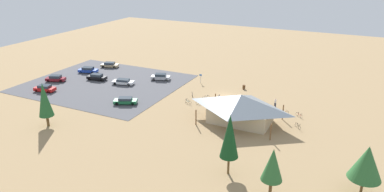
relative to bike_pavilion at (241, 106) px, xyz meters
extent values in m
plane|color=#9E7F56|center=(6.76, -10.13, -2.89)|extent=(160.00, 160.00, 0.00)
cube|color=#4C4C51|center=(34.02, -6.16, -2.86)|extent=(33.17, 28.75, 0.05)
cube|color=#C6B28E|center=(0.00, 0.00, -1.53)|extent=(10.20, 6.07, 2.71)
pyramid|color=slate|center=(0.00, 0.00, 0.96)|extent=(13.13, 9.00, 2.27)
cylinder|color=brown|center=(-6.34, -4.28, -1.53)|extent=(0.20, 0.20, 2.71)
cylinder|color=brown|center=(6.34, -4.28, -1.53)|extent=(0.20, 0.20, 2.71)
cylinder|color=brown|center=(-6.34, 4.28, -1.53)|extent=(0.20, 0.20, 2.71)
cylinder|color=brown|center=(6.34, 4.28, -1.53)|extent=(0.20, 0.20, 2.71)
cylinder|color=brown|center=(4.58, -16.21, -2.44)|extent=(0.60, 0.60, 0.90)
cylinder|color=#99999E|center=(14.65, -15.74, -1.79)|extent=(0.08, 0.08, 2.20)
cube|color=#1959B2|center=(14.65, -15.74, -0.99)|extent=(0.56, 0.04, 0.40)
cylinder|color=brown|center=(-9.93, 18.55, -1.58)|extent=(0.37, 0.37, 2.61)
cone|color=#2D6633|center=(-9.93, 18.55, 1.71)|extent=(2.49, 2.49, 3.98)
cylinder|color=brown|center=(28.47, 15.54, -1.95)|extent=(0.45, 0.45, 1.88)
cone|color=#235B2D|center=(28.47, 15.54, 1.86)|extent=(2.40, 2.40, 5.74)
cylinder|color=brown|center=(-19.48, 12.93, -1.78)|extent=(0.31, 0.31, 2.21)
cone|color=#2D6633|center=(-19.48, 12.93, 1.43)|extent=(3.80, 3.80, 4.21)
cylinder|color=brown|center=(-3.73, 15.76, -1.62)|extent=(0.29, 0.29, 2.54)
cone|color=#14421E|center=(-3.73, 15.76, 2.60)|extent=(2.41, 2.41, 5.90)
torus|color=black|center=(12.37, -6.80, -2.54)|extent=(0.37, 0.64, 0.70)
torus|color=black|center=(12.86, -7.71, -2.54)|extent=(0.37, 0.64, 0.70)
cylinder|color=#B7B7BC|center=(12.61, -7.26, -2.42)|extent=(0.48, 0.86, 0.04)
cylinder|color=#B7B7BC|center=(12.52, -7.09, -2.32)|extent=(0.04, 0.04, 0.43)
cube|color=black|center=(12.52, -7.09, -2.11)|extent=(0.17, 0.21, 0.05)
cylinder|color=#B7B7BC|center=(12.81, -7.62, -2.31)|extent=(0.04, 0.04, 0.45)
cylinder|color=black|center=(12.81, -7.62, -2.09)|extent=(0.44, 0.26, 0.03)
torus|color=black|center=(6.86, -4.92, -2.56)|extent=(0.66, 0.10, 0.66)
torus|color=black|center=(7.83, -4.83, -2.56)|extent=(0.66, 0.10, 0.66)
cylinder|color=#1E7F38|center=(7.35, -4.88, -2.45)|extent=(0.89, 0.11, 0.04)
cylinder|color=#1E7F38|center=(7.17, -4.89, -2.38)|extent=(0.04, 0.04, 0.34)
cube|color=black|center=(7.17, -4.89, -2.21)|extent=(0.21, 0.10, 0.05)
cylinder|color=#1E7F38|center=(7.73, -4.84, -2.33)|extent=(0.04, 0.04, 0.46)
cylinder|color=black|center=(7.73, -4.84, -2.10)|extent=(0.07, 0.48, 0.03)
torus|color=black|center=(-9.10, -2.26, -2.51)|extent=(0.51, 0.62, 0.76)
torus|color=black|center=(-9.76, -1.45, -2.51)|extent=(0.51, 0.62, 0.76)
cylinder|color=black|center=(-9.43, -1.85, -2.38)|extent=(0.63, 0.77, 0.04)
cylinder|color=black|center=(-9.31, -2.00, -2.29)|extent=(0.04, 0.04, 0.44)
cube|color=black|center=(-9.31, -2.00, -2.07)|extent=(0.19, 0.21, 0.05)
cylinder|color=black|center=(-9.69, -1.53, -2.27)|extent=(0.04, 0.04, 0.47)
cylinder|color=black|center=(-9.69, -1.53, -2.04)|extent=(0.39, 0.33, 0.03)
torus|color=black|center=(11.22, -3.37, -2.51)|extent=(0.71, 0.31, 0.75)
torus|color=black|center=(12.23, -3.76, -2.51)|extent=(0.71, 0.31, 0.75)
cylinder|color=#197A7F|center=(11.72, -3.56, -2.39)|extent=(0.94, 0.39, 0.04)
cylinder|color=#197A7F|center=(11.54, -3.49, -2.31)|extent=(0.04, 0.04, 0.40)
cube|color=black|center=(11.54, -3.49, -2.11)|extent=(0.22, 0.15, 0.05)
cylinder|color=#197A7F|center=(12.12, -3.72, -2.26)|extent=(0.04, 0.04, 0.51)
cylinder|color=black|center=(12.12, -3.72, -2.01)|extent=(0.20, 0.46, 0.03)
torus|color=black|center=(-5.79, -5.89, -2.52)|extent=(0.58, 0.52, 0.74)
torus|color=black|center=(-6.59, -6.59, -2.52)|extent=(0.58, 0.52, 0.74)
cylinder|color=orange|center=(-6.19, -6.24, -2.40)|extent=(0.76, 0.68, 0.04)
cylinder|color=orange|center=(-6.05, -6.11, -2.28)|extent=(0.04, 0.04, 0.48)
cube|color=black|center=(-6.05, -6.11, -2.04)|extent=(0.20, 0.19, 0.05)
cylinder|color=orange|center=(-6.51, -6.52, -2.26)|extent=(0.04, 0.04, 0.53)
cylinder|color=black|center=(-6.51, -6.52, -1.99)|extent=(0.34, 0.38, 0.03)
torus|color=black|center=(9.96, -4.04, -2.54)|extent=(0.46, 0.56, 0.69)
torus|color=black|center=(9.31, -4.85, -2.54)|extent=(0.46, 0.56, 0.69)
cylinder|color=yellow|center=(9.63, -4.44, -2.43)|extent=(0.63, 0.77, 0.04)
cylinder|color=yellow|center=(9.75, -4.30, -2.36)|extent=(0.04, 0.04, 0.37)
cube|color=black|center=(9.75, -4.30, -2.18)|extent=(0.19, 0.21, 0.05)
cylinder|color=yellow|center=(9.37, -4.77, -2.31)|extent=(0.04, 0.04, 0.46)
cylinder|color=black|center=(9.37, -4.77, -2.08)|extent=(0.39, 0.33, 0.03)
torus|color=black|center=(6.49, -6.07, -2.56)|extent=(0.66, 0.13, 0.66)
torus|color=black|center=(5.42, -6.22, -2.56)|extent=(0.66, 0.13, 0.66)
cylinder|color=#722D9E|center=(5.95, -6.14, -2.45)|extent=(0.99, 0.17, 0.04)
cylinder|color=#722D9E|center=(6.14, -6.12, -2.38)|extent=(0.04, 0.04, 0.36)
cube|color=black|center=(6.14, -6.12, -2.20)|extent=(0.21, 0.11, 0.05)
cylinder|color=#722D9E|center=(5.52, -6.20, -2.35)|extent=(0.04, 0.04, 0.42)
cylinder|color=black|center=(5.52, -6.20, -2.13)|extent=(0.10, 0.48, 0.03)
torus|color=black|center=(-8.40, -6.99, -2.57)|extent=(0.50, 0.46, 0.64)
torus|color=black|center=(-9.19, -6.27, -2.57)|extent=(0.50, 0.46, 0.64)
cylinder|color=red|center=(-8.80, -6.63, -2.46)|extent=(0.75, 0.69, 0.04)
cylinder|color=red|center=(-8.65, -6.76, -2.36)|extent=(0.04, 0.04, 0.41)
cube|color=black|center=(-8.65, -6.76, -2.16)|extent=(0.20, 0.19, 0.05)
cylinder|color=red|center=(-9.11, -6.34, -2.37)|extent=(0.04, 0.04, 0.39)
cylinder|color=black|center=(-9.11, -6.34, -2.18)|extent=(0.35, 0.38, 0.03)
torus|color=black|center=(7.52, -9.29, -2.56)|extent=(0.18, 0.65, 0.65)
torus|color=black|center=(7.28, -8.23, -2.56)|extent=(0.18, 0.65, 0.65)
cylinder|color=#2347B7|center=(7.40, -8.76, -2.45)|extent=(0.25, 0.99, 0.04)
cylinder|color=#2347B7|center=(7.44, -8.95, -2.36)|extent=(0.04, 0.04, 0.40)
cube|color=black|center=(7.44, -8.95, -2.16)|extent=(0.12, 0.21, 0.05)
cylinder|color=#2347B7|center=(7.31, -8.33, -2.34)|extent=(0.04, 0.04, 0.44)
cylinder|color=black|center=(7.31, -8.33, -2.12)|extent=(0.48, 0.14, 0.03)
torus|color=black|center=(9.92, -7.00, -2.56)|extent=(0.40, 0.56, 0.65)
torus|color=black|center=(9.37, -7.81, -2.56)|extent=(0.40, 0.56, 0.65)
cylinder|color=silver|center=(9.65, -7.41, -2.45)|extent=(0.54, 0.77, 0.04)
cylinder|color=silver|center=(9.75, -7.26, -2.39)|extent=(0.04, 0.04, 0.34)
cube|color=black|center=(9.75, -7.26, -2.22)|extent=(0.18, 0.21, 0.05)
cylinder|color=silver|center=(9.43, -7.73, -2.36)|extent=(0.04, 0.04, 0.41)
cylinder|color=black|center=(9.43, -7.73, -2.15)|extent=(0.42, 0.30, 0.03)
cube|color=tan|center=(41.02, -16.88, -2.32)|extent=(4.78, 3.18, 0.60)
cube|color=#2D3842|center=(41.02, -16.88, -1.77)|extent=(2.87, 2.34, 0.51)
cylinder|color=black|center=(42.18, -15.62, -2.52)|extent=(0.68, 0.42, 0.64)
cylinder|color=black|center=(42.71, -17.15, -2.52)|extent=(0.68, 0.42, 0.64)
cylinder|color=black|center=(39.34, -16.60, -2.52)|extent=(0.68, 0.42, 0.64)
cylinder|color=black|center=(39.86, -18.13, -2.52)|extent=(0.68, 0.42, 0.64)
cube|color=maroon|center=(44.96, -2.31, -2.30)|extent=(4.65, 3.22, 0.63)
cube|color=#2D3842|center=(44.96, -2.31, -1.70)|extent=(2.81, 2.31, 0.57)
cylinder|color=black|center=(46.04, -1.07, -2.52)|extent=(0.68, 0.45, 0.64)
cylinder|color=black|center=(46.60, -2.44, -2.52)|extent=(0.68, 0.45, 0.64)
cylinder|color=black|center=(43.32, -2.19, -2.52)|extent=(0.68, 0.45, 0.64)
cylinder|color=black|center=(43.88, -3.56, -2.52)|extent=(0.68, 0.45, 0.64)
cube|color=white|center=(29.78, -7.32, -2.34)|extent=(5.09, 2.92, 0.55)
cube|color=#2D3842|center=(29.78, -7.32, -1.84)|extent=(2.98, 2.22, 0.45)
cylinder|color=black|center=(31.18, -6.14, -2.52)|extent=(0.67, 0.36, 0.64)
cylinder|color=black|center=(31.56, -7.77, -2.52)|extent=(0.67, 0.36, 0.64)
cylinder|color=black|center=(28.01, -6.87, -2.52)|extent=(0.67, 0.36, 0.64)
cylinder|color=black|center=(28.39, -8.50, -2.52)|extent=(0.67, 0.36, 0.64)
cube|color=black|center=(37.12, -7.21, -2.27)|extent=(4.73, 2.39, 0.70)
cube|color=#2D3842|center=(37.12, -7.21, -1.65)|extent=(2.73, 1.88, 0.54)
cylinder|color=black|center=(38.53, -6.23, -2.52)|extent=(0.67, 0.32, 0.64)
cylinder|color=black|center=(38.76, -7.71, -2.52)|extent=(0.67, 0.32, 0.64)
cylinder|color=black|center=(35.49, -6.70, -2.52)|extent=(0.67, 0.32, 0.64)
cylinder|color=black|center=(35.72, -8.18, -2.52)|extent=(0.67, 0.32, 0.64)
cube|color=#BCBCC1|center=(23.93, -13.76, -2.28)|extent=(4.69, 3.18, 0.68)
cube|color=#2D3842|center=(23.93, -13.76, -1.65)|extent=(2.83, 2.33, 0.58)
cylinder|color=black|center=(25.04, -12.51, -2.52)|extent=(0.68, 0.43, 0.64)
cylinder|color=black|center=(25.59, -14.01, -2.52)|extent=(0.68, 0.43, 0.64)
cylinder|color=black|center=(22.27, -13.52, -2.52)|extent=(0.68, 0.43, 0.64)
cylinder|color=black|center=(22.82, -15.01, -2.52)|extent=(0.68, 0.43, 0.64)
cube|color=#1E42B2|center=(42.83, -10.76, -2.30)|extent=(4.97, 3.09, 0.63)
cube|color=#2D3842|center=(42.83, -10.76, -1.70)|extent=(2.95, 2.31, 0.57)
cylinder|color=black|center=(44.11, -9.52, -2.52)|extent=(0.68, 0.39, 0.64)
cylinder|color=black|center=(44.57, -11.12, -2.52)|extent=(0.68, 0.39, 0.64)
cylinder|color=black|center=(41.09, -10.39, -2.52)|extent=(0.68, 0.39, 0.64)
cylinder|color=black|center=(41.55, -11.99, -2.52)|extent=(0.68, 0.39, 0.64)
cube|color=red|center=(41.95, 3.65, -2.28)|extent=(4.65, 2.73, 0.67)
cube|color=#2D3842|center=(41.95, 3.65, -1.69)|extent=(2.73, 2.11, 0.52)
cylinder|color=black|center=(43.22, 4.77, -2.52)|extent=(0.67, 0.35, 0.64)
cylinder|color=black|center=(43.57, 3.18, -2.52)|extent=(0.67, 0.35, 0.64)
cylinder|color=black|center=(40.33, 4.13, -2.52)|extent=(0.67, 0.35, 0.64)
cylinder|color=black|center=(40.68, 2.54, -2.52)|extent=(0.67, 0.35, 0.64)
cube|color=#1E6B3D|center=(22.51, 1.93, -2.32)|extent=(4.77, 3.50, 0.60)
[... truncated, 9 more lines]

